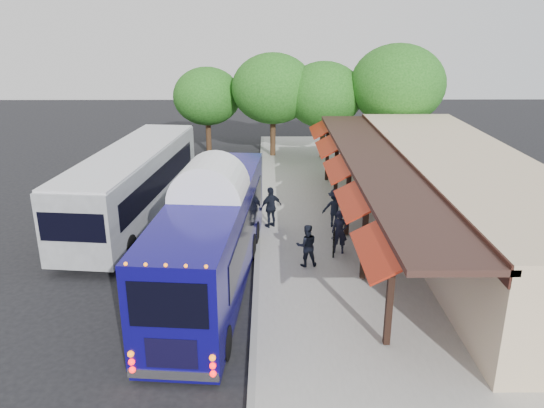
% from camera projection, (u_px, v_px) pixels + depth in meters
% --- Properties ---
extents(ground, '(90.00, 90.00, 0.00)m').
position_uv_depth(ground, '(255.00, 284.00, 18.70)').
color(ground, black).
rests_on(ground, ground).
extents(sidewalk, '(10.00, 40.00, 0.15)m').
position_uv_depth(sidewalk, '(375.00, 237.00, 22.48)').
color(sidewalk, '#9E9B93').
rests_on(sidewalk, ground).
extents(curb, '(0.20, 40.00, 0.16)m').
position_uv_depth(curb, '(258.00, 238.00, 22.45)').
color(curb, gray).
rests_on(curb, ground).
extents(station_shelter, '(8.15, 20.00, 3.60)m').
position_uv_depth(station_shelter, '(459.00, 197.00, 21.92)').
color(station_shelter, '#C8B38B').
rests_on(station_shelter, ground).
extents(coach_bus, '(3.33, 11.45, 3.61)m').
position_uv_depth(coach_bus, '(212.00, 233.00, 18.05)').
color(coach_bus, '#0E0865').
rests_on(coach_bus, ground).
extents(city_bus, '(3.96, 12.48, 3.30)m').
position_uv_depth(city_bus, '(133.00, 182.00, 24.11)').
color(city_bus, gray).
rests_on(city_bus, ground).
extents(ped_a, '(0.68, 0.50, 1.72)m').
position_uv_depth(ped_a, '(340.00, 232.00, 20.57)').
color(ped_a, black).
rests_on(ped_a, sidewalk).
extents(ped_b, '(0.85, 0.69, 1.62)m').
position_uv_depth(ped_b, '(307.00, 245.00, 19.49)').
color(ped_b, black).
rests_on(ped_b, sidewalk).
extents(ped_c, '(1.14, 0.95, 1.82)m').
position_uv_depth(ped_c, '(271.00, 207.00, 23.13)').
color(ped_c, black).
rests_on(ped_c, sidewalk).
extents(ped_d, '(1.24, 0.90, 1.72)m').
position_uv_depth(ped_d, '(335.00, 208.00, 23.17)').
color(ped_d, black).
rests_on(ped_d, sidewalk).
extents(sign_board, '(0.15, 0.52, 1.14)m').
position_uv_depth(sign_board, '(334.00, 239.00, 20.15)').
color(sign_board, black).
rests_on(sign_board, sidewalk).
extents(tree_left, '(5.35, 5.35, 6.85)m').
position_uv_depth(tree_left, '(273.00, 89.00, 34.26)').
color(tree_left, '#382314').
rests_on(tree_left, ground).
extents(tree_mid, '(4.96, 4.96, 6.35)m').
position_uv_depth(tree_mid, '(324.00, 95.00, 33.92)').
color(tree_mid, '#382314').
rests_on(tree_mid, ground).
extents(tree_right, '(5.84, 5.84, 7.48)m').
position_uv_depth(tree_right, '(398.00, 85.00, 32.70)').
color(tree_right, '#382314').
rests_on(tree_right, ground).
extents(tree_far, '(4.57, 4.57, 5.85)m').
position_uv_depth(tree_far, '(207.00, 96.00, 35.67)').
color(tree_far, '#382314').
rests_on(tree_far, ground).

